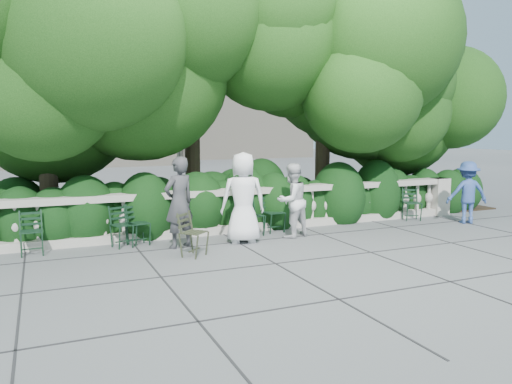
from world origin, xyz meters
name	(u,v)px	position (x,y,z in m)	size (l,w,h in m)	color
ground	(276,248)	(0.00, 0.00, 0.00)	(90.00, 90.00, 0.00)	#515358
balustrade	(242,210)	(0.00, 1.80, 0.49)	(12.00, 0.44, 1.00)	#9E998E
shrub_hedge	(224,222)	(0.00, 3.00, 0.00)	(15.00, 2.60, 1.70)	black
tree_canopy	(246,63)	(0.69, 3.19, 3.96)	(15.04, 6.52, 6.78)	#3F3023
chair_a	(33,257)	(-4.37, 1.19, 0.00)	(0.44, 0.48, 0.84)	black
chair_b	(128,248)	(-2.67, 1.19, 0.00)	(0.44, 0.48, 0.84)	black
chair_c	(141,247)	(-2.40, 1.21, 0.00)	(0.44, 0.48, 0.84)	black
chair_d	(258,237)	(0.08, 1.10, 0.00)	(0.44, 0.48, 0.84)	black
chair_e	(277,233)	(0.65, 1.29, 0.00)	(0.44, 0.48, 0.84)	black
chair_f	(413,221)	(4.48, 1.25, 0.00)	(0.44, 0.48, 0.84)	black
chair_weathered	(201,257)	(-1.55, -0.05, 0.00)	(0.44, 0.48, 0.84)	black
person_businessman	(243,198)	(-0.39, 0.76, 0.93)	(0.91, 0.59, 1.86)	white
person_woman_grey	(179,202)	(-1.71, 0.85, 0.90)	(0.65, 0.43, 1.79)	#38383D
person_casual_man	(292,200)	(0.77, 0.83, 0.80)	(0.78, 0.61, 1.60)	silver
person_older_blue	(467,192)	(5.50, 0.54, 0.77)	(0.99, 0.57, 1.54)	#2D4788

